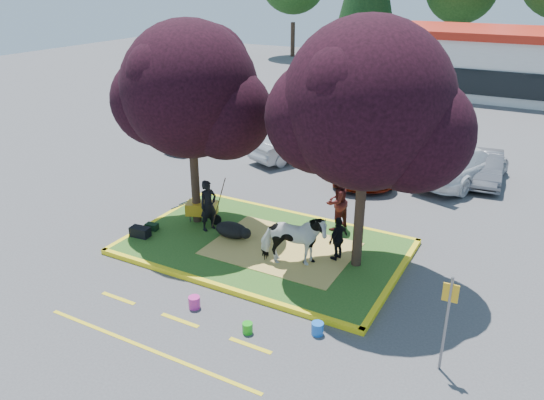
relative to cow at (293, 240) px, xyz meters
The scene contains 31 objects.
ground 1.77m from the cow, 152.13° to the left, with size 90.00×90.00×0.00m, color #424244.
median_island 1.74m from the cow, 152.13° to the left, with size 8.00×5.00×0.15m, color #26561A.
curb_near 2.46m from the cow, 125.34° to the right, with size 8.30×0.16×0.15m, color yellow.
curb_far 3.65m from the cow, 112.06° to the left, with size 8.30×0.16×0.15m, color yellow.
curb_left 5.52m from the cow, behind, with size 0.16×5.30×0.15m, color yellow.
curb_right 2.97m from the cow, 14.35° to the left, with size 0.16×5.30×0.15m, color yellow.
straw_bedding 1.28m from the cow, 136.07° to the left, with size 4.20×3.00×0.01m, color #E1C65C.
tree_purple_left 5.46m from the cow, 165.22° to the left, with size 5.06×4.20×6.51m.
tree_purple_right 4.05m from the cow, 29.07° to the left, with size 5.30×4.40×6.82m.
fire_lane_stripe_a 4.92m from the cow, 133.61° to the right, with size 1.10×0.12×0.01m, color yellow.
fire_lane_stripe_b 3.86m from the cow, 110.83° to the right, with size 1.10×0.12×0.01m, color yellow.
fire_lane_stripe_c 3.68m from the cow, 79.16° to the right, with size 1.10×0.12×0.01m, color yellow.
fire_lane_long 4.97m from the cow, 105.82° to the right, with size 6.00×0.10×0.01m, color yellow.
retail_building 28.72m from the cow, 88.66° to the left, with size 20.40×8.40×4.40m.
cow is the anchor object (origin of this frame).
calf 2.61m from the cow, 165.35° to the left, with size 1.13×0.64×0.49m, color black.
handler 3.50m from the cow, 167.18° to the left, with size 0.61×0.40×1.68m, color black.
visitor_a 2.80m from the cow, 86.93° to the left, with size 0.93×0.72×1.91m, color #471514.
visitor_b 1.35m from the cow, 43.29° to the left, with size 0.78×0.32×1.33m, color black.
wheelbarrow 4.13m from the cow, 163.59° to the left, with size 1.78×0.91×0.68m.
gear_bag_dark 5.12m from the cow, behind, with size 0.62×0.34×0.31m, color black.
gear_bag_green 5.08m from the cow, behind, with size 0.39×0.24×0.21m, color black.
sign_post 5.13m from the cow, 25.66° to the right, with size 0.32×0.06×2.26m.
bucket_green 3.24m from the cow, 83.26° to the right, with size 0.25×0.25×0.27m, color green.
bucket_pink 3.27m from the cow, 114.85° to the right, with size 0.30×0.30×0.32m, color #CC2D91.
bucket_blue 3.10m from the cow, 52.39° to the right, with size 0.29×0.29×0.31m, color blue.
car_black 12.45m from the cow, 138.54° to the left, with size 1.45×3.60×1.23m, color black.
car_silver 9.96m from the cow, 116.55° to the left, with size 1.43×4.10×1.35m, color #9EA0A5.
car_red 8.40m from the cow, 96.36° to the left, with size 2.40×5.20×1.45m, color #97230C.
car_white 9.99m from the cow, 73.57° to the left, with size 2.15×5.28×1.53m, color white.
car_grey 10.66m from the cow, 69.86° to the left, with size 1.29×3.69×1.22m, color slate.
Camera 1 is at (7.11, -12.55, 7.76)m, focal length 35.00 mm.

